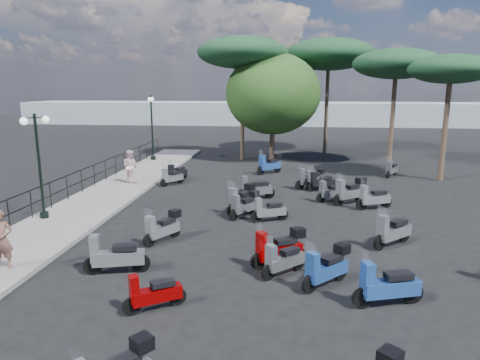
# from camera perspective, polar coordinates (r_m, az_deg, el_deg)

# --- Properties ---
(ground) EXTENTS (120.00, 120.00, 0.00)m
(ground) POSITION_cam_1_polar(r_m,az_deg,el_deg) (16.34, -0.60, -5.81)
(ground) COLOR black
(ground) RESTS_ON ground
(sidewalk) EXTENTS (3.00, 30.00, 0.15)m
(sidewalk) POSITION_cam_1_polar(r_m,az_deg,el_deg) (20.84, -17.63, -2.19)
(sidewalk) COLOR slate
(sidewalk) RESTS_ON ground
(railing) EXTENTS (0.04, 26.04, 1.10)m
(railing) POSITION_cam_1_polar(r_m,az_deg,el_deg) (21.04, -21.23, -0.01)
(railing) COLOR black
(railing) RESTS_ON sidewalk
(lamp_post_1) EXTENTS (0.62, 1.10, 3.98)m
(lamp_post_1) POSITION_cam_1_polar(r_m,az_deg,el_deg) (17.70, -25.25, 2.48)
(lamp_post_1) COLOR black
(lamp_post_1) RESTS_ON sidewalk
(lamp_post_2) EXTENTS (0.50, 1.28, 4.39)m
(lamp_post_2) POSITION_cam_1_polar(r_m,az_deg,el_deg) (29.96, -11.67, 7.41)
(lamp_post_2) COLOR black
(lamp_post_2) RESTS_ON sidewalk
(woman) EXTENTS (0.69, 0.55, 1.67)m
(woman) POSITION_cam_1_polar(r_m,az_deg,el_deg) (13.51, -29.22, -6.96)
(woman) COLOR brown
(woman) RESTS_ON sidewalk
(pedestrian_far) EXTENTS (1.01, 0.90, 1.73)m
(pedestrian_far) POSITION_cam_1_polar(r_m,az_deg,el_deg) (23.10, -14.43, 1.77)
(pedestrian_far) COLOR beige
(pedestrian_far) RESTS_ON sidewalk
(scooter_0) EXTENTS (1.79, 0.73, 1.44)m
(scooter_0) POSITION_cam_1_polar(r_m,az_deg,el_deg) (12.48, -16.33, -9.74)
(scooter_0) COLOR black
(scooter_0) RESTS_ON ground
(scooter_1) EXTENTS (0.99, 1.46, 1.29)m
(scooter_1) POSITION_cam_1_polar(r_m,az_deg,el_deg) (14.55, -10.28, -6.29)
(scooter_1) COLOR black
(scooter_1) RESTS_ON ground
(scooter_2) EXTENTS (0.99, 1.28, 1.21)m
(scooter_2) POSITION_cam_1_polar(r_m,az_deg,el_deg) (22.80, -9.10, 0.35)
(scooter_2) COLOR black
(scooter_2) RESTS_ON ground
(scooter_3) EXTENTS (0.87, 1.43, 1.24)m
(scooter_3) POSITION_cam_1_polar(r_m,az_deg,el_deg) (23.82, -8.41, 0.91)
(scooter_3) COLOR black
(scooter_3) RESTS_ON ground
(scooter_5) EXTENTS (1.32, 0.91, 1.20)m
(scooter_5) POSITION_cam_1_polar(r_m,az_deg,el_deg) (10.39, -11.50, -14.63)
(scooter_5) COLOR black
(scooter_5) RESTS_ON ground
(scooter_6) EXTENTS (1.09, 1.38, 1.28)m
(scooter_6) POSITION_cam_1_polar(r_m,az_deg,el_deg) (16.99, 0.60, -3.40)
(scooter_6) COLOR black
(scooter_6) RESTS_ON ground
(scooter_7) EXTENTS (1.06, 1.65, 1.44)m
(scooter_7) POSITION_cam_1_polar(r_m,az_deg,el_deg) (17.65, 0.14, -2.59)
(scooter_7) COLOR black
(scooter_7) RESTS_ON ground
(scooter_8) EXTENTS (1.71, 0.78, 1.40)m
(scooter_8) POSITION_cam_1_polar(r_m,az_deg,el_deg) (19.70, 2.06, -1.19)
(scooter_8) COLOR black
(scooter_8) RESTS_ON ground
(scooter_9) EXTENTS (1.47, 1.44, 1.49)m
(scooter_9) POSITION_cam_1_polar(r_m,az_deg,el_deg) (25.57, 3.98, 2.10)
(scooter_9) COLOR black
(scooter_9) RESTS_ON ground
(scooter_11) EXTENTS (1.20, 1.14, 1.24)m
(scooter_11) POSITION_cam_1_polar(r_m,az_deg,el_deg) (11.96, 5.77, -10.62)
(scooter_11) COLOR black
(scooter_11) RESTS_ON ground
(scooter_12) EXTENTS (1.58, 1.07, 1.40)m
(scooter_12) POSITION_cam_1_polar(r_m,az_deg,el_deg) (12.51, 5.21, -9.08)
(scooter_12) COLOR black
(scooter_12) RESTS_ON ground
(scooter_13) EXTENTS (1.43, 0.80, 1.22)m
(scooter_13) POSITION_cam_1_polar(r_m,az_deg,el_deg) (16.50, 3.87, -4.12)
(scooter_13) COLOR black
(scooter_13) RESTS_ON ground
(scooter_14) EXTENTS (1.45, 0.84, 1.25)m
(scooter_14) POSITION_cam_1_polar(r_m,az_deg,el_deg) (21.69, 10.80, -0.29)
(scooter_14) COLOR black
(scooter_14) RESTS_ON ground
(scooter_15) EXTENTS (1.50, 1.09, 1.39)m
(scooter_15) POSITION_cam_1_polar(r_m,az_deg,el_deg) (22.01, 9.21, 0.08)
(scooter_15) COLOR black
(scooter_15) RESTS_ON ground
(scooter_17) EXTENTS (1.31, 1.31, 1.35)m
(scooter_17) POSITION_cam_1_polar(r_m,az_deg,el_deg) (11.49, 11.46, -11.39)
(scooter_17) COLOR black
(scooter_17) RESTS_ON ground
(scooter_18) EXTENTS (1.43, 1.26, 1.44)m
(scooter_18) POSITION_cam_1_polar(r_m,az_deg,el_deg) (14.79, 19.63, -6.48)
(scooter_18) COLOR black
(scooter_18) RESTS_ON ground
(scooter_19) EXTENTS (1.39, 0.92, 1.25)m
(scooter_19) POSITION_cam_1_polar(r_m,az_deg,el_deg) (19.74, 11.99, -1.59)
(scooter_19) COLOR black
(scooter_19) RESTS_ON ground
(scooter_20) EXTENTS (1.60, 0.86, 1.35)m
(scooter_20) POSITION_cam_1_polar(r_m,az_deg,el_deg) (18.95, 17.36, -2.35)
(scooter_20) COLOR black
(scooter_20) RESTS_ON ground
(scooter_21) EXTENTS (1.00, 1.32, 1.21)m
(scooter_21) POSITION_cam_1_polar(r_m,az_deg,el_deg) (22.21, 9.94, 0.10)
(scooter_21) COLOR black
(scooter_21) RESTS_ON ground
(scooter_22) EXTENTS (1.75, 0.79, 1.43)m
(scooter_22) POSITION_cam_1_polar(r_m,az_deg,el_deg) (10.90, 19.01, -13.26)
(scooter_22) COLOR black
(scooter_22) RESTS_ON ground
(scooter_25) EXTENTS (1.55, 1.28, 1.46)m
(scooter_25) POSITION_cam_1_polar(r_m,az_deg,el_deg) (19.53, 14.43, -1.50)
(scooter_25) COLOR black
(scooter_25) RESTS_ON ground
(scooter_26) EXTENTS (0.93, 1.37, 1.24)m
(scooter_26) POSITION_cam_1_polar(r_m,az_deg,el_deg) (26.13, 19.55, 1.33)
(scooter_26) COLOR black
(scooter_26) RESTS_ON ground
(broadleaf_tree) EXTENTS (6.57, 6.57, 7.42)m
(broadleaf_tree) POSITION_cam_1_polar(r_m,az_deg,el_deg) (30.07, 4.40, 11.39)
(broadleaf_tree) COLOR #38281E
(broadleaf_tree) RESTS_ON ground
(pine_0) EXTENTS (6.84, 6.84, 8.67)m
(pine_0) POSITION_cam_1_polar(r_m,az_deg,el_deg) (34.00, 11.75, 16.06)
(pine_0) COLOR #38281E
(pine_0) RESTS_ON ground
(pine_1) EXTENTS (5.41, 5.41, 7.44)m
(pine_1) POSITION_cam_1_polar(r_m,az_deg,el_deg) (29.09, 20.13, 14.30)
(pine_1) COLOR #38281E
(pine_1) RESTS_ON ground
(pine_2) EXTENTS (6.20, 6.20, 8.46)m
(pine_2) POSITION_cam_1_polar(r_m,az_deg,el_deg) (30.28, 0.32, 16.59)
(pine_2) COLOR #38281E
(pine_2) RESTS_ON ground
(pine_3) EXTENTS (4.39, 4.39, 6.77)m
(pine_3) POSITION_cam_1_polar(r_m,az_deg,el_deg) (25.65, 26.31, 13.02)
(pine_3) COLOR #38281E
(pine_3) RESTS_ON ground
(distant_hills) EXTENTS (70.00, 8.00, 3.00)m
(distant_hills) POSITION_cam_1_polar(r_m,az_deg,el_deg) (60.55, 4.52, 8.87)
(distant_hills) COLOR gray
(distant_hills) RESTS_ON ground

